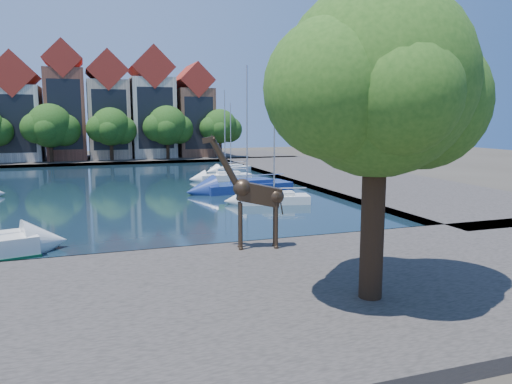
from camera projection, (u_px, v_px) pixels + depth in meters
The scene contains 20 objects.
ground at pixel (128, 261), 23.49m from camera, with size 160.00×160.00×0.00m, color #38332B.
water_basin at pixel (106, 190), 45.91m from camera, with size 38.00×50.00×0.08m, color black.
near_quay at pixel (145, 310), 16.91m from camera, with size 50.00×14.00×0.50m, color #45403C.
far_quay at pixel (97, 160), 75.79m from camera, with size 60.00×16.00×0.50m, color #45403C.
right_quay at pixel (346, 177), 53.93m from camera, with size 14.00×52.00×0.50m, color #45403C.
plane_tree at pixel (381, 88), 16.37m from camera, with size 8.32×6.40×10.62m.
townhouse_west_inner at pixel (17, 112), 71.34m from camera, with size 6.43×9.18×15.15m.
townhouse_center at pixel (65, 105), 73.28m from camera, with size 5.44×9.18×16.93m.
townhouse_east_inner at pixel (108, 110), 75.30m from camera, with size 5.94×9.18×15.79m.
townhouse_east_mid at pixel (151, 108), 77.34m from camera, with size 6.43×9.18×16.65m.
townhouse_east_end at pixel (193, 114), 79.58m from camera, with size 5.44×9.18×14.43m.
far_tree_mid_west at pixel (51, 127), 67.99m from camera, with size 7.80×6.00×8.00m.
far_tree_mid_east at pixel (111, 128), 70.59m from camera, with size 7.02×5.40×7.52m.
far_tree_east at pixel (168, 127), 73.15m from camera, with size 7.54×5.80×7.84m.
far_tree_far_east at pixel (221, 127), 75.75m from camera, with size 6.76×5.20×7.36m.
giraffe_statue at pixel (253, 194), 23.51m from camera, with size 3.74×1.09×5.36m.
sailboat_right_a at pixel (274, 197), 38.50m from camera, with size 5.68×3.05×9.70m.
sailboat_right_b at pixel (247, 185), 44.77m from camera, with size 8.22×3.70×11.06m.
sailboat_right_c at pixel (225, 176), 52.50m from camera, with size 5.37×1.89×9.31m.
sailboat_right_d at pixel (231, 168), 60.36m from camera, with size 5.19×3.28×8.26m.
Camera 1 is at (-1.70, -23.46, 6.75)m, focal length 35.00 mm.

